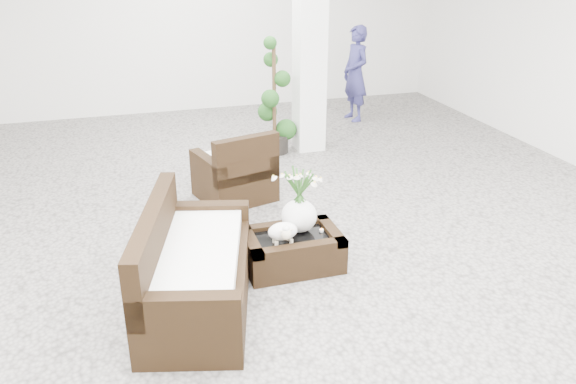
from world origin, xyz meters
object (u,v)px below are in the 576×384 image
object	(u,v)px
topiary	(274,97)
coffee_table	(292,251)
armchair	(234,164)
loveseat	(197,259)

from	to	relation	value
topiary	coffee_table	bearing A→B (deg)	-102.83
armchair	loveseat	distance (m)	2.28
loveseat	coffee_table	bearing A→B (deg)	-52.03
coffee_table	topiary	xyz separation A→B (m)	(0.73, 3.21, 0.67)
coffee_table	armchair	xyz separation A→B (m)	(-0.18, 1.75, 0.27)
coffee_table	armchair	bearing A→B (deg)	95.84
coffee_table	loveseat	distance (m)	1.07
armchair	coffee_table	bearing A→B (deg)	80.37
coffee_table	topiary	size ratio (longest dim) A/B	0.55
coffee_table	topiary	distance (m)	3.36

